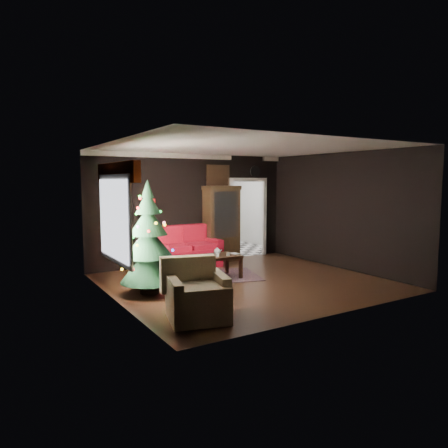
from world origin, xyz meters
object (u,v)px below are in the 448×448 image
floor_lamp (150,238)px  teapot (217,251)px  curio_cabinet (221,225)px  coffee_table (214,267)px  armchair (197,290)px  wall_clock (255,171)px  christmas_tree (149,239)px  loveseat (186,247)px  kitchen_table (216,239)px

floor_lamp → teapot: 1.63m
curio_cabinet → coffee_table: 2.14m
armchair → wall_clock: 5.92m
armchair → wall_clock: size_ratio=2.95×
christmas_tree → teapot: 1.87m
floor_lamp → christmas_tree: size_ratio=0.86×
christmas_tree → armchair: 1.85m
floor_lamp → coffee_table: 1.68m
loveseat → wall_clock: bearing=9.7°
loveseat → kitchen_table: size_ratio=2.27×
teapot → kitchen_table: (1.72, 3.04, -0.21)m
kitchen_table → wall_clock: bearing=-66.3°
floor_lamp → coffee_table: size_ratio=1.60×
wall_clock → coffee_table: bearing=-142.4°
christmas_tree → coffee_table: size_ratio=1.87×
loveseat → coffee_table: (-0.03, -1.43, -0.24)m
loveseat → wall_clock: wall_clock is taller
coffee_table → christmas_tree: bearing=-165.4°
floor_lamp → kitchen_table: size_ratio=2.36×
christmas_tree → loveseat: bearing=48.1°
wall_clock → christmas_tree: bearing=-150.7°
teapot → loveseat: bearing=93.3°
loveseat → christmas_tree: christmas_tree is taller
curio_cabinet → christmas_tree: (-2.82, -2.08, 0.10)m
floor_lamp → wall_clock: wall_clock is taller
loveseat → kitchen_table: 2.45m
loveseat → coffee_table: size_ratio=1.54×
teapot → kitchen_table: size_ratio=0.22×
curio_cabinet → kitchen_table: size_ratio=2.53×
christmas_tree → wall_clock: 4.80m
loveseat → armchair: 3.94m
christmas_tree → wall_clock: wall_clock is taller
floor_lamp → christmas_tree: christmas_tree is taller
floor_lamp → teapot: (1.09, -1.19, -0.24)m
curio_cabinet → floor_lamp: curio_cabinet is taller
coffee_table → kitchen_table: bearing=59.3°
loveseat → floor_lamp: bearing=-168.8°
christmas_tree → teapot: christmas_tree is taller
loveseat → teapot: 1.40m
floor_lamp → kitchen_table: 3.40m
armchair → floor_lamp: bearing=95.8°
loveseat → teapot: loveseat is taller
teapot → armchair: bearing=-126.5°
christmas_tree → armchair: size_ratio=2.19×
curio_cabinet → floor_lamp: (-2.16, -0.42, -0.12)m
coffee_table → wall_clock: bearing=37.6°
floor_lamp → armchair: 3.48m
floor_lamp → christmas_tree: 1.80m
loveseat → coffee_table: 1.45m
armchair → coffee_table: size_ratio=0.85×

